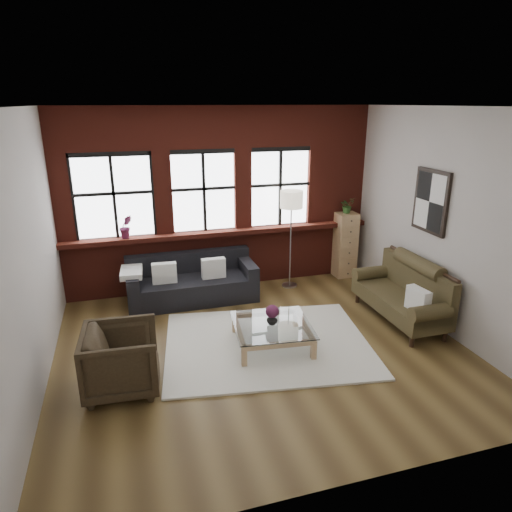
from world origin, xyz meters
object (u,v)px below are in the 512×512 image
object	(u,v)px
vase	(272,319)
drawer_chest	(345,245)
armchair	(122,360)
floor_lamp	(291,236)
vintage_settee	(400,292)
coffee_table	(272,335)
dark_sofa	(192,279)

from	to	relation	value
vase	drawer_chest	size ratio (longest dim) A/B	0.13
armchair	floor_lamp	size ratio (longest dim) A/B	0.44
vintage_settee	drawer_chest	xyz separation A→B (m)	(0.08, 2.02, 0.15)
coffee_table	armchair	bearing A→B (deg)	-167.55
dark_sofa	drawer_chest	distance (m)	3.06
armchair	coffee_table	bearing A→B (deg)	-73.92
floor_lamp	vase	bearing A→B (deg)	-116.86
drawer_chest	coffee_table	bearing A→B (deg)	-134.91
armchair	floor_lamp	distance (m)	3.92
floor_lamp	drawer_chest	bearing A→B (deg)	10.81
vintage_settee	drawer_chest	size ratio (longest dim) A/B	1.44
dark_sofa	coffee_table	bearing A→B (deg)	-66.74
dark_sofa	vase	size ratio (longest dim) A/B	13.71
armchair	vase	distance (m)	2.05
vintage_settee	drawer_chest	world-z (taller)	drawer_chest
vintage_settee	vase	size ratio (longest dim) A/B	11.46
coffee_table	floor_lamp	distance (m)	2.38
drawer_chest	floor_lamp	world-z (taller)	floor_lamp
vintage_settee	vase	distance (m)	2.16
armchair	floor_lamp	bearing A→B (deg)	-47.39
drawer_chest	vintage_settee	bearing A→B (deg)	-92.22
vase	dark_sofa	bearing A→B (deg)	113.26
coffee_table	floor_lamp	size ratio (longest dim) A/B	0.54
vintage_settee	drawer_chest	distance (m)	2.03
dark_sofa	armchair	distance (m)	2.62
dark_sofa	vase	bearing A→B (deg)	-66.74
dark_sofa	vintage_settee	distance (m)	3.40
dark_sofa	coffee_table	world-z (taller)	dark_sofa
dark_sofa	vintage_settee	bearing A→B (deg)	-29.61
drawer_chest	floor_lamp	size ratio (longest dim) A/B	0.65
armchair	drawer_chest	world-z (taller)	drawer_chest
vintage_settee	coffee_table	size ratio (longest dim) A/B	1.73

